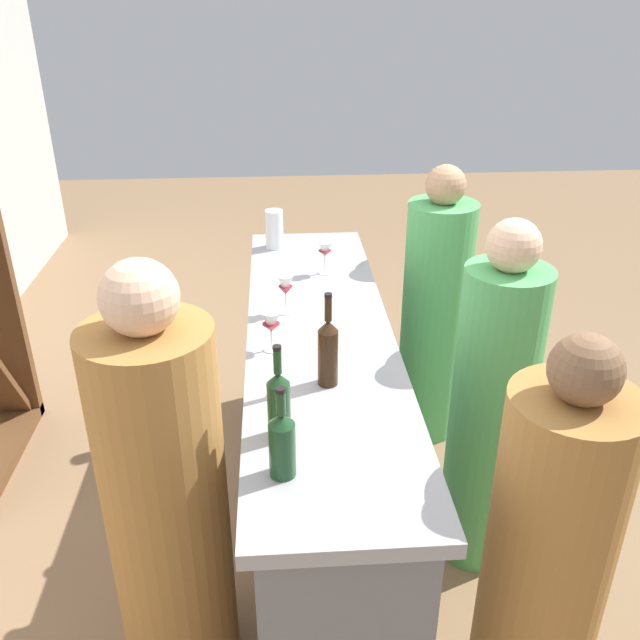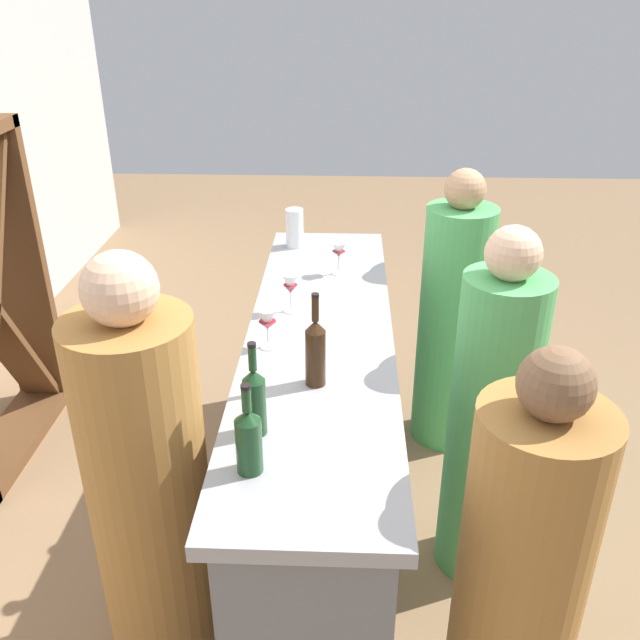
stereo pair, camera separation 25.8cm
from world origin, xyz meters
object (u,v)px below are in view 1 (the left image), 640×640
wine_bottle_leftmost_olive_green (282,443)px  wine_glass_near_left (325,251)px  wine_glass_near_center (285,287)px  person_center_guest (434,318)px  person_server_behind (166,502)px  water_pitcher (274,229)px  person_right_guest (546,562)px  wine_bottle_second_left_olive_green (279,403)px  person_left_guest (491,414)px  wine_bottle_center_amber_brown (327,351)px  wine_glass_near_right (271,324)px

wine_bottle_leftmost_olive_green → wine_glass_near_left: bearing=-9.0°
wine_glass_near_center → person_center_guest: (0.52, -0.76, -0.42)m
person_center_guest → person_server_behind: 1.77m
water_pitcher → person_right_guest: size_ratio=0.14×
wine_bottle_second_left_olive_green → wine_glass_near_left: wine_bottle_second_left_olive_green is taller
person_server_behind → person_left_guest: bearing=13.4°
wine_bottle_leftmost_olive_green → wine_bottle_second_left_olive_green: wine_bottle_second_left_olive_green is taller
wine_glass_near_left → water_pitcher: size_ratio=0.78×
water_pitcher → person_center_guest: size_ratio=0.14×
wine_bottle_center_amber_brown → wine_bottle_second_left_olive_green: bearing=150.0°
wine_bottle_leftmost_olive_green → person_center_guest: person_center_guest is taller
wine_bottle_leftmost_olive_green → wine_glass_near_center: size_ratio=1.72×
wine_glass_near_center → wine_glass_near_right: bearing=169.0°
person_left_guest → person_right_guest: (-0.71, 0.04, -0.04)m
wine_bottle_second_left_olive_green → person_left_guest: bearing=-60.2°
wine_bottle_leftmost_olive_green → wine_glass_near_right: (0.71, 0.03, 0.00)m
wine_bottle_second_left_olive_green → water_pitcher: wine_bottle_second_left_olive_green is taller
wine_bottle_leftmost_olive_green → wine_bottle_second_left_olive_green: bearing=1.9°
wine_bottle_second_left_olive_green → person_center_guest: 1.63m
person_right_guest → person_server_behind: bearing=-14.9°
wine_bottle_leftmost_olive_green → person_left_guest: (0.65, -0.82, -0.40)m
wine_bottle_leftmost_olive_green → wine_glass_near_right: bearing=2.1°
wine_bottle_second_left_olive_green → water_pitcher: size_ratio=1.57×
wine_bottle_leftmost_olive_green → person_left_guest: size_ratio=0.19×
wine_glass_near_right → person_center_guest: 1.24m
wine_bottle_second_left_olive_green → wine_glass_near_right: bearing=2.2°
wine_bottle_center_amber_brown → person_left_guest: bearing=-74.1°
wine_bottle_second_left_olive_green → person_left_guest: (0.47, -0.83, -0.41)m
wine_bottle_center_amber_brown → person_server_behind: bearing=114.5°
person_right_guest → wine_glass_near_right: bearing=-45.1°
person_center_guest → person_server_behind: person_server_behind is taller
wine_bottle_second_left_olive_green → wine_glass_near_right: size_ratio=1.97×
water_pitcher → person_left_guest: 1.45m
wine_bottle_center_amber_brown → wine_glass_near_left: bearing=-4.0°
wine_bottle_second_left_olive_green → wine_glass_near_center: (0.84, -0.04, -0.00)m
wine_glass_near_left → person_center_guest: bearing=-78.8°
person_center_guest → wine_bottle_center_amber_brown: bearing=80.3°
wine_glass_near_center → wine_glass_near_right: wine_glass_near_center is taller
wine_glass_near_left → person_right_guest: (-1.48, -0.56, -0.44)m
person_left_guest → person_right_guest: 0.71m
water_pitcher → person_center_guest: (-0.24, -0.80, -0.41)m
wine_glass_near_center → person_left_guest: 0.96m
wine_glass_near_center → person_server_behind: 0.98m
person_left_guest → wine_bottle_second_left_olive_green: bearing=36.3°
wine_bottle_second_left_olive_green → person_right_guest: person_right_guest is taller
wine_glass_near_center → wine_bottle_center_amber_brown: bearing=-167.5°
wine_bottle_second_left_olive_green → person_server_behind: size_ratio=0.20×
wine_bottle_center_amber_brown → person_center_guest: bearing=-30.7°
wine_glass_near_right → person_left_guest: 0.94m
person_center_guest → wine_glass_near_right: bearing=66.1°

